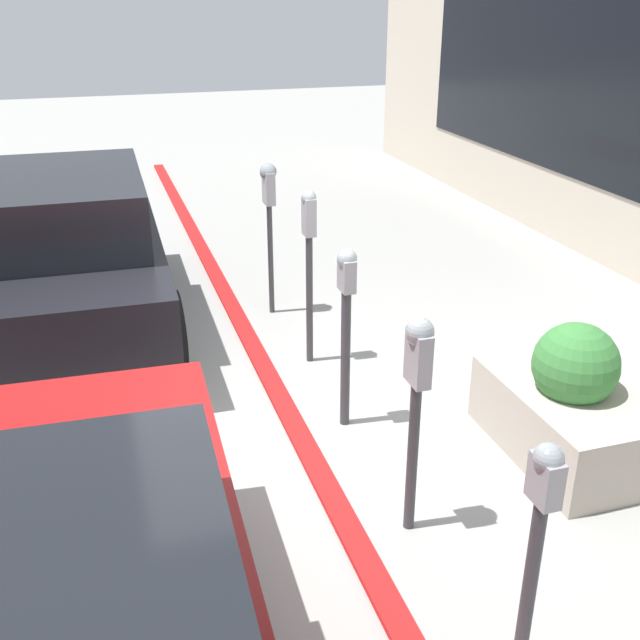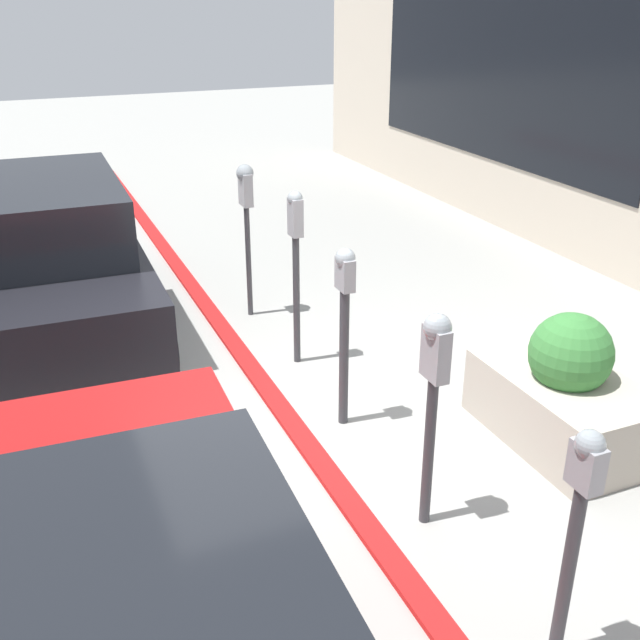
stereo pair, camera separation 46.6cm
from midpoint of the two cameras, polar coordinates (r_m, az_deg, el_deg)
name	(u,v)px [view 2 (the right image)]	position (r m, az deg, el deg)	size (l,w,h in m)	color
ground_plane	(309,433)	(5.65, -3.27, -8.62)	(40.00, 40.00, 0.00)	#999993
curb_strip	(299,433)	(5.61, -4.05, -8.61)	(19.00, 0.16, 0.04)	red
parking_meter_nearest	(578,513)	(3.59, 15.50, -14.08)	(0.16, 0.14, 1.31)	#38383D
parking_meter_second	(434,378)	(4.28, 5.60, -4.47)	(0.19, 0.16, 1.40)	#38383D
parking_meter_middle	(345,310)	(5.34, -0.61, 0.70)	(0.17, 0.14, 1.39)	#38383D
parking_meter_fourth	(296,248)	(6.26, -4.00, 5.46)	(0.15, 0.12, 1.54)	#38383D
parking_meter_farthest	(246,202)	(7.27, -7.51, 8.89)	(0.19, 0.17, 1.53)	#38383D
planter_box	(565,394)	(5.59, 15.89, -5.50)	(1.33, 0.81, 0.99)	#B2A899
parked_car_middle	(25,260)	(7.29, -23.31, 4.19)	(3.96, 2.03, 1.54)	black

